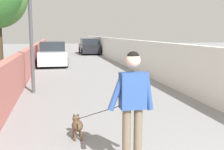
{
  "coord_description": "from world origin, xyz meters",
  "views": [
    {
      "loc": [
        -1.94,
        1.52,
        2.06
      ],
      "look_at": [
        4.9,
        0.13,
        1.0
      ],
      "focal_mm": 44.2,
      "sensor_mm": 36.0,
      "label": 1
    }
  ],
  "objects_px": {
    "person_skateboarder": "(133,99)",
    "car_near": "(53,54)",
    "dog": "(77,125)",
    "car_far": "(89,47)"
  },
  "relations": [
    {
      "from": "dog",
      "to": "car_near",
      "type": "xyz_separation_m",
      "value": [
        12.77,
        0.58,
        0.44
      ]
    },
    {
      "from": "person_skateboarder",
      "to": "car_near",
      "type": "bearing_deg",
      "value": 5.24
    },
    {
      "from": "person_skateboarder",
      "to": "car_near",
      "type": "xyz_separation_m",
      "value": [
        14.18,
        1.3,
        -0.38
      ]
    },
    {
      "from": "dog",
      "to": "car_far",
      "type": "height_order",
      "value": "car_far"
    },
    {
      "from": "person_skateboarder",
      "to": "dog",
      "type": "xyz_separation_m",
      "value": [
        1.41,
        0.72,
        -0.82
      ]
    },
    {
      "from": "dog",
      "to": "car_near",
      "type": "distance_m",
      "value": 12.79
    },
    {
      "from": "car_near",
      "to": "car_far",
      "type": "height_order",
      "value": "same"
    },
    {
      "from": "dog",
      "to": "car_far",
      "type": "xyz_separation_m",
      "value": [
        22.3,
        -2.87,
        0.44
      ]
    },
    {
      "from": "person_skateboarder",
      "to": "car_near",
      "type": "relative_size",
      "value": 0.43
    },
    {
      "from": "car_far",
      "to": "dog",
      "type": "bearing_deg",
      "value": 172.66
    }
  ]
}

